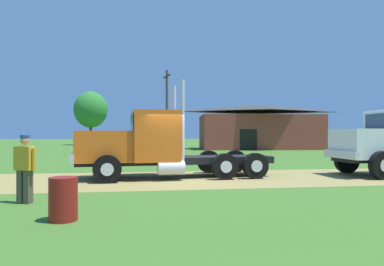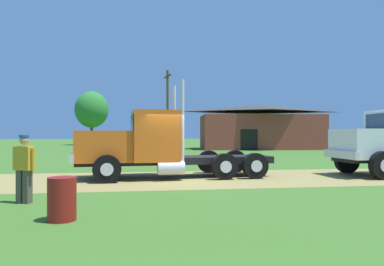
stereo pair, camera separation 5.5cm
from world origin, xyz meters
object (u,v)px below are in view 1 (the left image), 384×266
object	(u,v)px
steel_barrel	(63,199)
shed_building	(259,128)
utility_pole_near	(167,108)
visitor_standing_near	(25,165)
truck_foreground_white	(149,146)

from	to	relation	value
steel_barrel	shed_building	bearing A→B (deg)	64.52
utility_pole_near	visitor_standing_near	bearing A→B (deg)	-101.97
shed_building	utility_pole_near	world-z (taller)	utility_pole_near
visitor_standing_near	shed_building	xyz separation A→B (m)	(16.33, 29.41, 1.49)
utility_pole_near	truck_foreground_white	bearing A→B (deg)	-96.02
shed_building	utility_pole_near	size ratio (longest dim) A/B	1.77
utility_pole_near	shed_building	bearing A→B (deg)	18.15
visitor_standing_near	utility_pole_near	xyz separation A→B (m)	(5.48, 25.85, 3.36)
visitor_standing_near	shed_building	bearing A→B (deg)	60.95
visitor_standing_near	steel_barrel	xyz separation A→B (m)	(1.37, -2.00, -0.52)
truck_foreground_white	shed_building	world-z (taller)	shed_building
steel_barrel	shed_building	world-z (taller)	shed_building
steel_barrel	utility_pole_near	size ratio (longest dim) A/B	0.11
visitor_standing_near	steel_barrel	size ratio (longest dim) A/B	1.96
truck_foreground_white	steel_barrel	size ratio (longest dim) A/B	9.09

